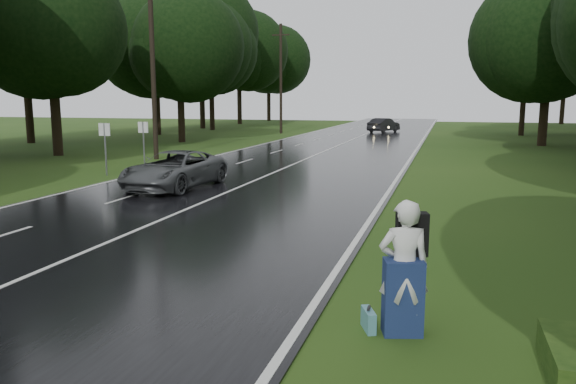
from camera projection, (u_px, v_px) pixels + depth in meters
ground at (41, 273)px, 11.37m from camera, size 160.00×160.00×0.00m
road at (297, 163)px, 30.33m from camera, size 12.00×140.00×0.04m
lane_center at (297, 163)px, 30.32m from camera, size 0.12×140.00×0.01m
grey_car at (174, 170)px, 21.78m from camera, size 2.70×5.32×1.44m
far_car at (384, 125)px, 57.94m from camera, size 3.09×4.66×1.45m
hitchhiker at (404, 272)px, 8.28m from camera, size 0.86×0.81×2.06m
suitcase at (368, 320)px, 8.53m from camera, size 0.30×0.47×0.32m
utility_pole_mid at (156, 159)px, 32.64m from camera, size 1.80×0.28×10.68m
utility_pole_far at (281, 133)px, 56.68m from camera, size 1.80×0.28×10.78m
road_sign_a at (107, 175)px, 25.72m from camera, size 0.58×0.10×2.40m
road_sign_b at (145, 167)px, 28.92m from camera, size 0.56×0.10×2.32m
tree_left_d at (59, 155)px, 34.77m from camera, size 8.75×8.75×13.67m
tree_left_e at (182, 142)px, 45.47m from camera, size 8.18×8.18×12.78m
tree_left_f at (212, 130)px, 62.83m from camera, size 9.74×9.74×15.21m
tree_right_e at (541, 146)px, 41.89m from camera, size 8.28×8.28×12.94m
tree_right_f at (521, 135)px, 53.45m from camera, size 9.02×9.02×14.10m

